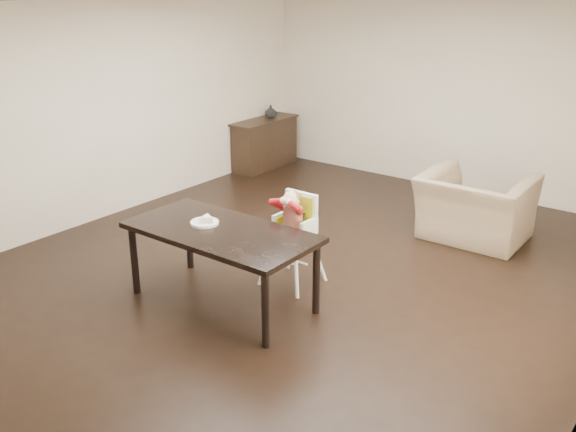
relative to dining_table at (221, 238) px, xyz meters
name	(u,v)px	position (x,y,z in m)	size (l,w,h in m)	color
ground	(308,267)	(0.18, 1.14, -0.67)	(7.00, 7.00, 0.00)	black
room_walls	(310,94)	(0.18, 1.14, 1.18)	(6.02, 7.02, 2.71)	beige
dining_table	(221,238)	(0.00, 0.00, 0.00)	(1.80, 0.90, 0.75)	black
high_chair	(294,218)	(0.27, 0.76, 0.03)	(0.41, 0.41, 0.99)	white
plate	(205,221)	(-0.22, 0.02, 0.11)	(0.32, 0.32, 0.08)	white
armchair	(476,197)	(1.28, 2.96, -0.14)	(1.20, 0.78, 1.05)	#957E5F
sideboard	(265,143)	(-2.60, 3.84, -0.27)	(0.44, 1.26, 0.79)	black
vase	(271,112)	(-2.60, 4.00, 0.22)	(0.19, 0.20, 0.19)	#99999E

